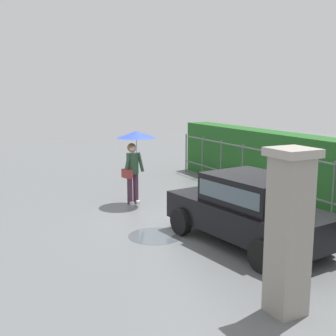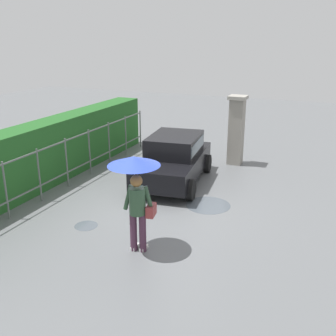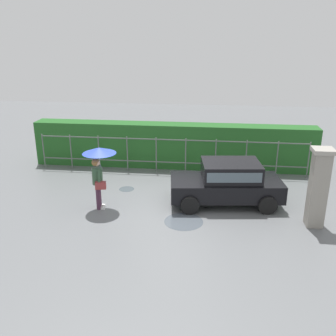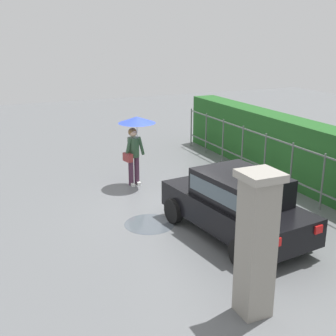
{
  "view_description": "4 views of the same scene",
  "coord_description": "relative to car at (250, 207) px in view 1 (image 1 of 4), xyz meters",
  "views": [
    {
      "loc": [
        8.81,
        -5.05,
        3.21
      ],
      "look_at": [
        -0.7,
        -0.22,
        1.3
      ],
      "focal_mm": 47.04,
      "sensor_mm": 36.0,
      "label": 1
    },
    {
      "loc": [
        -9.25,
        -3.95,
        4.39
      ],
      "look_at": [
        -0.54,
        -0.27,
        1.23
      ],
      "focal_mm": 42.81,
      "sensor_mm": 36.0,
      "label": 2
    },
    {
      "loc": [
        1.1,
        -11.44,
        5.42
      ],
      "look_at": [
        -0.28,
        0.16,
        1.3
      ],
      "focal_mm": 40.09,
      "sensor_mm": 36.0,
      "label": 3
    },
    {
      "loc": [
        9.43,
        -4.65,
        4.41
      ],
      "look_at": [
        -0.38,
        -0.27,
        1.09
      ],
      "focal_mm": 47.46,
      "sensor_mm": 36.0,
      "label": 4
    }
  ],
  "objects": [
    {
      "name": "ground_plane",
      "position": [
        -1.71,
        -0.47,
        -0.8
      ],
      "size": [
        40.0,
        40.0,
        0.0
      ],
      "primitive_type": "plane",
      "color": "slate"
    },
    {
      "name": "car",
      "position": [
        0.0,
        0.0,
        0.0
      ],
      "size": [
        3.89,
        2.22,
        1.48
      ],
      "rotation": [
        0.0,
        0.0,
        3.26
      ],
      "color": "black",
      "rests_on": "ground"
    },
    {
      "name": "pedestrian",
      "position": [
        -4.17,
        -0.85,
        0.76
      ],
      "size": [
        1.08,
        1.08,
        2.07
      ],
      "rotation": [
        0.0,
        0.0,
        0.19
      ],
      "color": "#47283D",
      "rests_on": "ground"
    },
    {
      "name": "gate_pillar",
      "position": [
        2.57,
        -1.31,
        0.44
      ],
      "size": [
        0.6,
        0.6,
        2.42
      ],
      "color": "gray",
      "rests_on": "ground"
    },
    {
      "name": "fence_section",
      "position": [
        -2.24,
        2.81,
        0.02
      ],
      "size": [
        11.09,
        0.05,
        1.5
      ],
      "color": "#59605B",
      "rests_on": "ground"
    },
    {
      "name": "hedge_row",
      "position": [
        -2.24,
        3.61,
        0.15
      ],
      "size": [
        12.04,
        0.9,
        1.9
      ],
      "primitive_type": "cube",
      "color": "#235B23",
      "rests_on": "ground"
    },
    {
      "name": "puddle_near",
      "position": [
        -1.35,
        -1.55,
        -0.8
      ],
      "size": [
        1.21,
        1.21,
        0.0
      ],
      "primitive_type": "cylinder",
      "color": "#4C545B",
      "rests_on": "ground"
    },
    {
      "name": "puddle_far",
      "position": [
        -3.68,
        0.8,
        -0.8
      ],
      "size": [
        0.56,
        0.56,
        0.0
      ],
      "primitive_type": "cylinder",
      "color": "#4C545B",
      "rests_on": "ground"
    }
  ]
}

